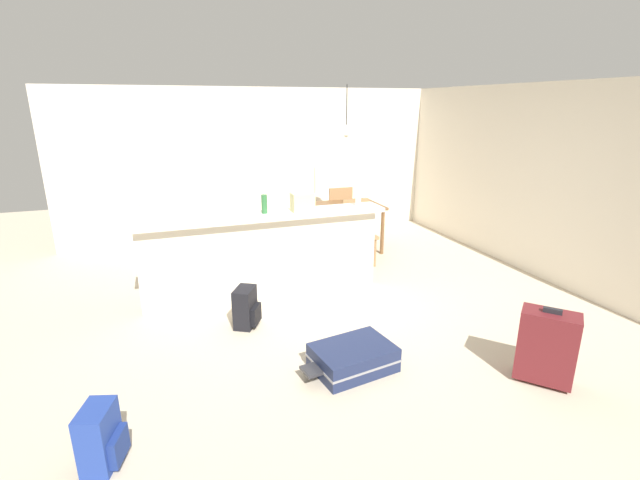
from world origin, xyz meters
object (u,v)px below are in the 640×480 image
pendant_lamp (346,129)px  backpack_blue (101,438)px  suitcase_upright_maroon (547,346)px  backpack_black (246,308)px  grocery_bag (303,202)px  bottle_white (143,214)px  dining_chair_near_partition (358,229)px  dining_table (345,211)px  suitcase_flat_navy (353,358)px  bottle_green (264,204)px  dining_chair_far_side (338,211)px  bottle_clear (358,196)px

pendant_lamp → backpack_blue: bearing=-131.7°
suitcase_upright_maroon → backpack_blue: bearing=175.9°
backpack_black → grocery_bag: bearing=38.8°
grocery_bag → suitcase_upright_maroon: grocery_bag is taller
bottle_white → dining_chair_near_partition: bottle_white is taller
dining_table → suitcase_flat_navy: dining_table is taller
dining_chair_near_partition → suitcase_flat_navy: 2.77m
dining_table → suitcase_upright_maroon: bearing=-86.5°
pendant_lamp → backpack_black: bearing=-134.4°
bottle_white → pendant_lamp: bearing=25.1°
bottle_green → pendant_lamp: 2.11m
pendant_lamp → backpack_black: (-1.93, -1.97, -1.67)m
dining_table → dining_chair_far_side: (0.10, 0.52, -0.13)m
bottle_green → pendant_lamp: (1.54, 1.24, 0.75)m
dining_table → backpack_blue: (-3.14, -3.52, -0.44)m
dining_table → backpack_black: dining_table is taller
dining_chair_near_partition → suitcase_flat_navy: dining_chair_near_partition is taller
backpack_blue → pendant_lamp: bearing=48.3°
dining_chair_far_side → bottle_clear: bearing=-104.3°
dining_chair_near_partition → backpack_blue: (-3.10, -2.94, -0.31)m
bottle_white → backpack_blue: bearing=-97.9°
bottle_green → backpack_black: size_ratio=0.52×
dining_chair_near_partition → backpack_black: 2.36m
grocery_bag → backpack_black: (-0.84, -0.68, -0.92)m
dining_chair_near_partition → pendant_lamp: 1.48m
pendant_lamp → dining_chair_near_partition: bearing=-94.1°
dining_chair_far_side → backpack_blue: size_ratio=2.21×
bottle_clear → dining_table: bearing=74.5°
dining_chair_far_side → pendant_lamp: size_ratio=1.25×
grocery_bag → backpack_blue: grocery_bag is taller
bottle_clear → dining_chair_far_side: 1.92m
dining_table → pendant_lamp: pendant_lamp is taller
grocery_bag → dining_table: (1.08, 1.29, -0.48)m
suitcase_flat_navy → pendant_lamp: bearing=68.7°
pendant_lamp → backpack_blue: 5.01m
bottle_clear → grocery_bag: size_ratio=0.95×
suitcase_upright_maroon → dining_chair_far_side: bearing=91.7°
dining_chair_near_partition → dining_table: bearing=86.7°
dining_chair_far_side → suitcase_upright_maroon: 4.29m
dining_table → suitcase_flat_navy: bearing=-111.2°
pendant_lamp → backpack_blue: size_ratio=1.77×
suitcase_upright_maroon → bottle_white: bearing=141.4°
dining_chair_near_partition → pendant_lamp: bearing=85.9°
grocery_bag → suitcase_flat_navy: bearing=-93.5°
dining_chair_far_side → bottle_green: bearing=-133.0°
suitcase_upright_maroon → suitcase_flat_navy: bearing=153.9°
dining_chair_near_partition → dining_chair_far_side: (0.14, 1.09, 0.00)m
grocery_bag → suitcase_upright_maroon: size_ratio=0.39×
bottle_clear → dining_table: size_ratio=0.23×
dining_table → pendant_lamp: (0.01, 0.01, 1.23)m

